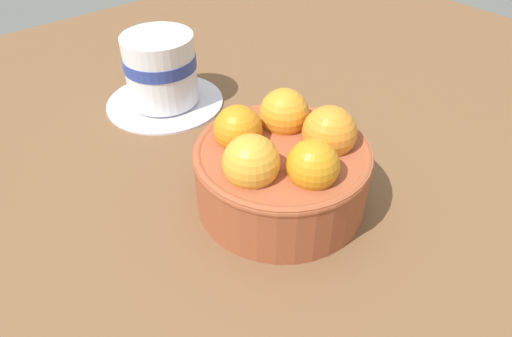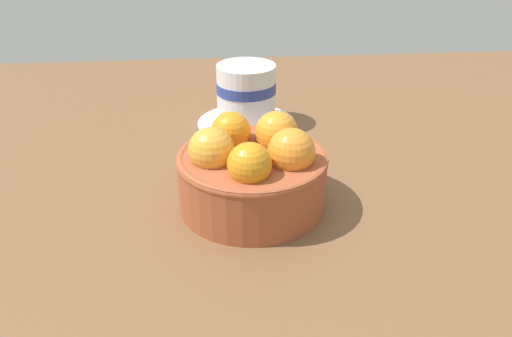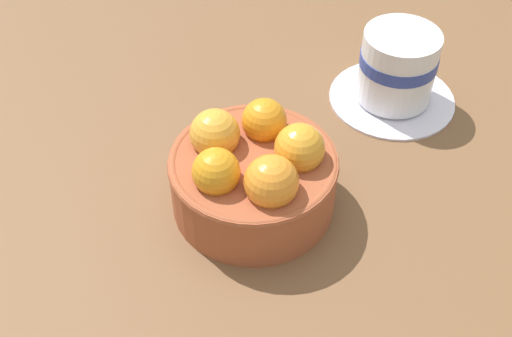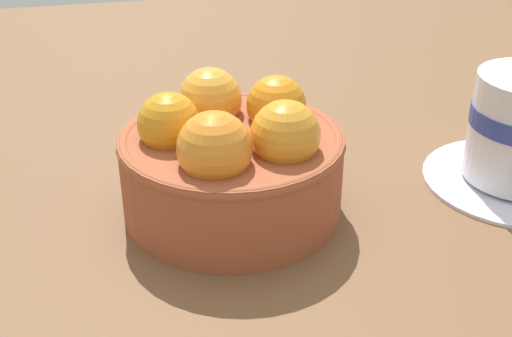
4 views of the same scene
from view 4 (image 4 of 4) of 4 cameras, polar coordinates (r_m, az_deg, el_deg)
The scene contains 2 objects.
ground_plane at distance 51.78cm, azimuth -1.94°, elevation -5.29°, with size 124.90×116.83×3.81cm, color brown.
terracotta_bowl at distance 48.55cm, azimuth -2.05°, elevation 0.79°, with size 16.20×16.20×9.77cm.
Camera 4 is at (-42.22, 8.05, 26.96)cm, focal length 47.41 mm.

